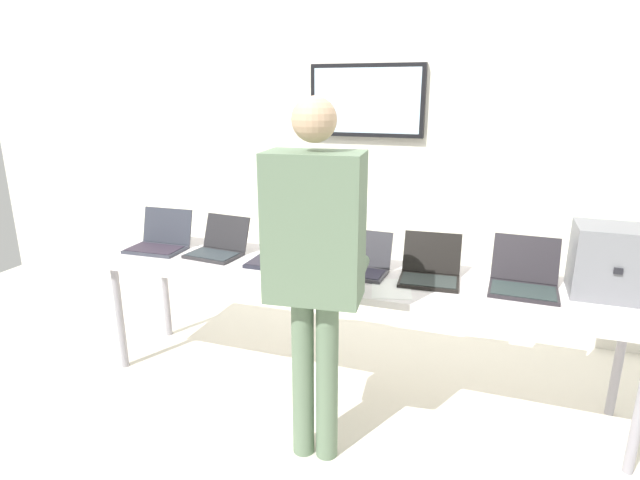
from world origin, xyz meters
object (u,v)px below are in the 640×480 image
(laptop_station_3, at_px, (357,263))
(laptop_station_2, at_px, (281,253))
(laptop_station_0, at_px, (160,240))
(laptop_station_1, at_px, (218,246))
(workbench, at_px, (350,280))
(person, at_px, (315,253))
(laptop_station_4, at_px, (430,270))
(equipment_box, at_px, (612,261))
(laptop_station_5, at_px, (524,278))

(laptop_station_3, bearing_deg, laptop_station_2, 179.25)
(laptop_station_0, xyz_separation_m, laptop_station_1, (0.44, 0.02, -0.00))
(workbench, relative_size, person, 1.80)
(laptop_station_3, distance_m, laptop_station_4, 0.42)
(laptop_station_2, relative_size, person, 0.20)
(laptop_station_4, bearing_deg, laptop_station_1, 179.78)
(laptop_station_3, relative_size, laptop_station_4, 1.02)
(equipment_box, relative_size, laptop_station_3, 1.03)
(workbench, distance_m, laptop_station_1, 0.92)
(laptop_station_1, xyz_separation_m, laptop_station_4, (1.37, -0.01, 0.00))
(laptop_station_4, bearing_deg, laptop_station_2, -179.61)
(laptop_station_1, distance_m, laptop_station_5, 1.87)
(equipment_box, xyz_separation_m, laptop_station_3, (-1.34, -0.09, -0.13))
(laptop_station_4, distance_m, laptop_station_5, 0.50)
(laptop_station_3, distance_m, person, 0.70)
(equipment_box, height_order, person, person)
(laptop_station_2, relative_size, laptop_station_5, 0.93)
(laptop_station_2, bearing_deg, laptop_station_1, 178.53)
(workbench, height_order, person, person)
(laptop_station_1, relative_size, person, 0.20)
(equipment_box, distance_m, laptop_station_2, 1.84)
(laptop_station_0, xyz_separation_m, laptop_station_4, (1.81, 0.01, -0.00))
(equipment_box, xyz_separation_m, laptop_station_5, (-0.41, -0.05, -0.13))
(workbench, distance_m, person, 0.72)
(laptop_station_0, distance_m, laptop_station_4, 1.81)
(workbench, height_order, laptop_station_4, laptop_station_4)
(laptop_station_1, relative_size, laptop_station_2, 1.02)
(laptop_station_5, bearing_deg, laptop_station_4, -177.32)
(laptop_station_0, distance_m, person, 1.53)
(laptop_station_3, xyz_separation_m, person, (-0.03, -0.65, 0.26))
(workbench, distance_m, laptop_station_2, 0.47)
(laptop_station_1, bearing_deg, person, -36.20)
(workbench, distance_m, equipment_box, 1.40)
(laptop_station_0, relative_size, laptop_station_4, 1.04)
(laptop_station_1, height_order, person, person)
(equipment_box, height_order, laptop_station_2, equipment_box)
(laptop_station_1, relative_size, laptop_station_4, 0.99)
(workbench, relative_size, laptop_station_5, 8.48)
(laptop_station_5, distance_m, person, 1.20)
(laptop_station_0, distance_m, laptop_station_2, 0.89)
(laptop_station_3, bearing_deg, laptop_station_0, -179.93)
(laptop_station_2, distance_m, laptop_station_5, 1.42)
(equipment_box, bearing_deg, laptop_station_5, -172.95)
(laptop_station_3, relative_size, laptop_station_5, 0.99)
(equipment_box, bearing_deg, laptop_station_0, -178.13)
(workbench, height_order, laptop_station_2, laptop_station_2)
(laptop_station_1, distance_m, laptop_station_4, 1.37)
(equipment_box, bearing_deg, laptop_station_1, -178.26)
(laptop_station_2, height_order, laptop_station_5, laptop_station_5)
(laptop_station_3, xyz_separation_m, laptop_station_4, (0.42, 0.01, 0.00))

